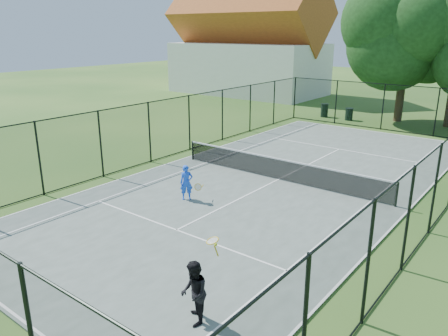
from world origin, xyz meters
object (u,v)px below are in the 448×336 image
Objects in this scene: trash_bin_right at (349,114)px; player_blue at (187,183)px; trash_bin_left at (324,110)px; tennis_net at (279,168)px; player_black at (194,293)px.

player_blue is at bearing -85.96° from trash_bin_right.
trash_bin_left is at bearing 178.25° from trash_bin_right.
tennis_net is at bearing -71.70° from trash_bin_left.
player_black reaches higher than player_blue.
player_blue is 0.67× the size of player_black.
tennis_net is at bearing 69.17° from player_blue.
tennis_net is at bearing 110.50° from player_black.
tennis_net is 7.45× the size of player_blue.
player_black reaches higher than tennis_net.
player_black is (6.49, -24.26, 0.36)m from trash_bin_right.
tennis_net is 4.46m from player_blue.
player_black is (3.57, -9.55, 0.23)m from tennis_net.
player_blue is (1.33, -18.88, 0.29)m from trash_bin_right.
tennis_net is 4.98× the size of player_black.
trash_bin_right is 25.12m from player_black.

